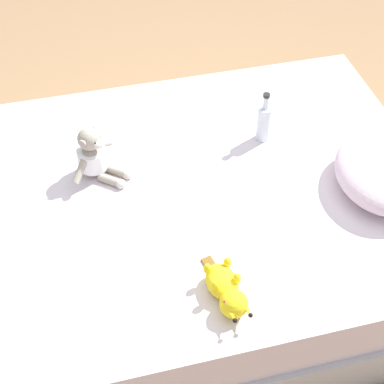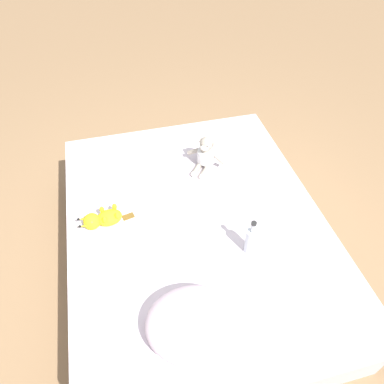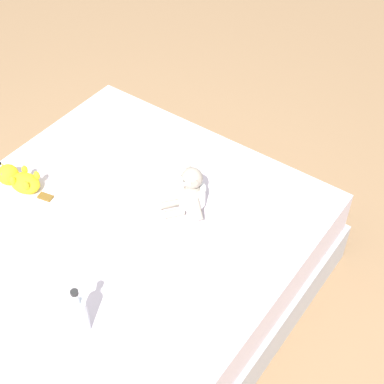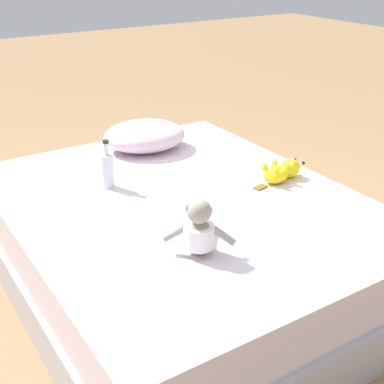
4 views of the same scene
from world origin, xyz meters
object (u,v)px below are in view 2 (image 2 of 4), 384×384
at_px(plush_yellow_creature, 102,219).
at_px(glass_bottle, 251,240).
at_px(plush_monkey, 206,155).
at_px(pillow, 197,324).
at_px(bed, 195,240).

distance_m(plush_yellow_creature, glass_bottle, 0.87).
xyz_separation_m(plush_monkey, plush_yellow_creature, (0.74, 0.36, -0.05)).
xyz_separation_m(pillow, glass_bottle, (-0.40, -0.38, 0.01)).
relative_size(bed, plush_yellow_creature, 5.91).
xyz_separation_m(plush_yellow_creature, glass_bottle, (-0.78, 0.39, 0.05)).
height_order(pillow, plush_monkey, plush_monkey).
xyz_separation_m(pillow, plush_yellow_creature, (0.37, -0.77, -0.03)).
bearing_deg(bed, plush_monkey, -113.29).
bearing_deg(bed, pillow, 75.94).
height_order(bed, glass_bottle, glass_bottle).
height_order(bed, plush_monkey, plush_monkey).
bearing_deg(pillow, plush_monkey, -107.75).
relative_size(bed, glass_bottle, 7.98).
distance_m(pillow, plush_yellow_creature, 0.86).
bearing_deg(pillow, bed, -104.06).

